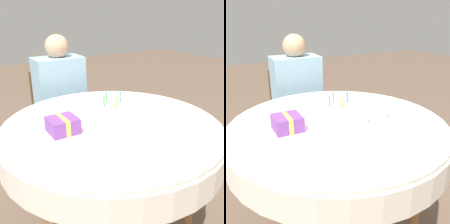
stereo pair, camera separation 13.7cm
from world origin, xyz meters
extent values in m
cylinder|color=silver|center=(0.00, 0.00, 0.75)|extent=(1.15, 1.15, 0.02)
cylinder|color=silver|center=(0.00, 0.00, 0.67)|extent=(1.17, 1.17, 0.14)
cylinder|color=brown|center=(0.32, -0.32, 0.37)|extent=(0.05, 0.05, 0.74)
cylinder|color=brown|center=(-0.32, 0.32, 0.37)|extent=(0.05, 0.05, 0.74)
cylinder|color=brown|center=(0.32, 0.32, 0.37)|extent=(0.05, 0.05, 0.74)
cube|color=brown|center=(0.05, 0.85, 0.41)|extent=(0.41, 0.41, 0.04)
cube|color=brown|center=(0.05, 1.04, 0.64)|extent=(0.36, 0.03, 0.43)
cylinder|color=brown|center=(-0.13, 0.67, 0.20)|extent=(0.04, 0.04, 0.39)
cylinder|color=brown|center=(0.22, 0.67, 0.20)|extent=(0.04, 0.04, 0.39)
cylinder|color=brown|center=(-0.12, 1.03, 0.20)|extent=(0.04, 0.04, 0.39)
cylinder|color=brown|center=(0.23, 1.02, 0.20)|extent=(0.04, 0.04, 0.39)
cylinder|color=tan|center=(-0.04, 0.69, 0.21)|extent=(0.09, 0.09, 0.43)
cylinder|color=tan|center=(0.14, 0.68, 0.21)|extent=(0.09, 0.09, 0.43)
cube|color=#8CB7D1|center=(0.05, 0.85, 0.70)|extent=(0.37, 0.23, 0.55)
sphere|color=tan|center=(0.05, 0.85, 1.06)|extent=(0.18, 0.18, 0.18)
cube|color=white|center=(0.01, 0.01, 0.76)|extent=(0.28, 0.28, 0.00)
cube|color=white|center=(0.01, 0.01, 0.81)|extent=(0.23, 0.23, 0.10)
cylinder|color=blue|center=(0.06, 0.02, 0.89)|extent=(0.01, 0.01, 0.06)
cylinder|color=green|center=(0.00, 0.06, 0.89)|extent=(0.01, 0.01, 0.06)
cylinder|color=green|center=(-0.04, 0.01, 0.89)|extent=(0.01, 0.01, 0.06)
cylinder|color=gold|center=(0.00, -0.05, 0.89)|extent=(0.01, 0.01, 0.06)
cylinder|color=silver|center=(0.24, -0.06, 0.81)|extent=(0.07, 0.07, 0.09)
cube|color=#753D99|center=(-0.26, 0.03, 0.80)|extent=(0.14, 0.14, 0.07)
cube|color=#EAE54C|center=(-0.26, 0.03, 0.80)|extent=(0.02, 0.14, 0.08)
camera|label=1|loc=(-0.69, -1.07, 1.32)|focal=42.00mm
camera|label=2|loc=(-0.57, -1.14, 1.32)|focal=42.00mm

